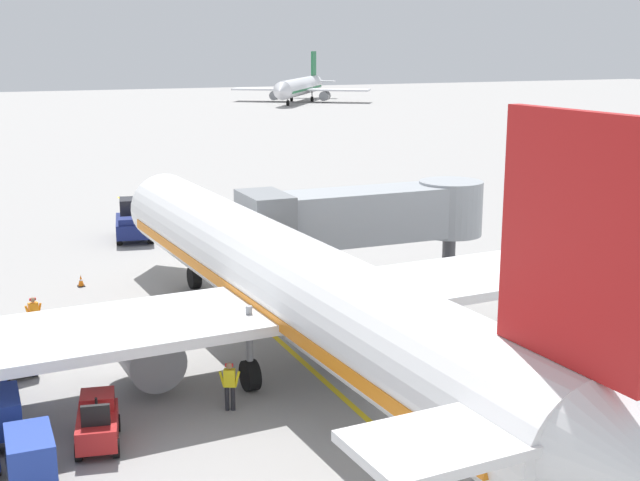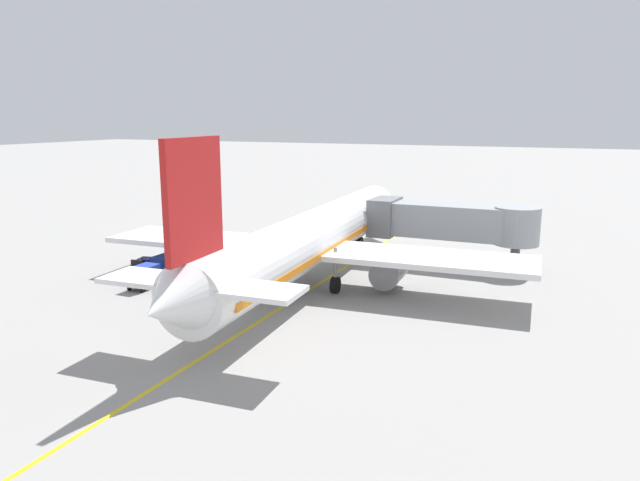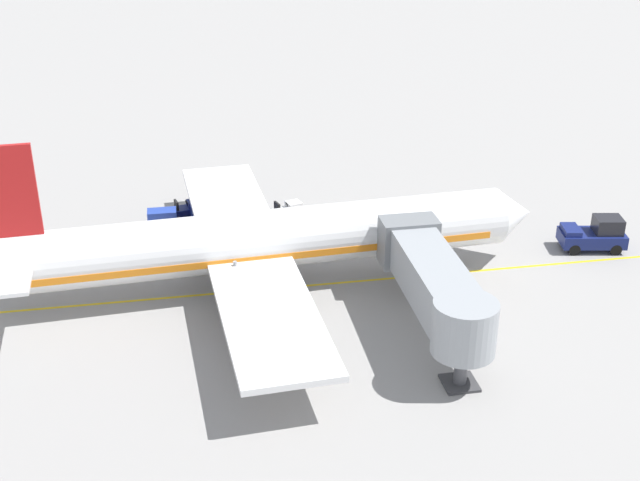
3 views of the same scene
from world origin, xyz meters
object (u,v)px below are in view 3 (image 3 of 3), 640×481
parked_airliner (257,241)px  jet_bridge (435,283)px  baggage_tug_lead (187,210)px  ground_crew_wing_walker (340,212)px  ground_crew_loader (205,254)px  baggage_tug_trailing (190,231)px  baggage_cart_front (245,208)px  baggage_cart_second_in_train (205,212)px  baggage_tug_spare (287,212)px  baggage_cart_third_in_train (162,218)px  pushback_tractor (595,235)px  safety_cone_nose_left (439,229)px

parked_airliner → jet_bridge: 12.01m
baggage_tug_lead → ground_crew_wing_walker: bearing=75.5°
ground_crew_wing_walker → ground_crew_loader: 11.61m
jet_bridge → baggage_tug_trailing: size_ratio=4.86×
baggage_cart_front → ground_crew_loader: bearing=-25.0°
baggage_tug_trailing → baggage_cart_second_in_train: bearing=155.8°
baggage_tug_trailing → ground_crew_wing_walker: size_ratio=1.59×
baggage_tug_trailing → baggage_cart_second_in_train: baggage_tug_trailing is taller
baggage_tug_spare → baggage_cart_second_in_train: 6.12m
baggage_cart_third_in_train → ground_crew_wing_walker: (1.24, 13.06, 0.00)m
pushback_tractor → baggage_cart_front: 25.38m
baggage_cart_second_in_train → baggage_tug_lead: bearing=-128.2°
baggage_tug_trailing → baggage_tug_spare: size_ratio=0.98×
baggage_tug_spare → safety_cone_nose_left: bearing=69.2°
baggage_cart_second_in_train → safety_cone_nose_left: size_ratio=4.93×
baggage_cart_second_in_train → baggage_cart_third_in_train: (0.64, -3.15, 0.00)m
baggage_tug_spare → baggage_tug_lead: bearing=-102.6°
jet_bridge → baggage_tug_lead: size_ratio=4.81×
baggage_cart_front → baggage_cart_second_in_train: bearing=-85.6°
baggage_tug_lead → baggage_tug_spare: (1.65, 7.39, 0.00)m
safety_cone_nose_left → baggage_cart_third_in_train: bearing=-101.5°
pushback_tractor → baggage_tug_spare: pushback_tractor is taller
baggage_tug_lead → ground_crew_loader: 8.26m
baggage_tug_lead → ground_crew_wing_walker: size_ratio=1.60×
baggage_tug_lead → baggage_tug_spare: same height
baggage_tug_lead → ground_crew_wing_walker: ground_crew_wing_walker is taller
baggage_cart_third_in_train → pushback_tractor: bearing=73.7°
jet_bridge → baggage_cart_third_in_train: bearing=-139.4°
baggage_cart_third_in_train → safety_cone_nose_left: baggage_cart_third_in_train is taller
baggage_cart_second_in_train → baggage_tug_trailing: bearing=-24.2°
baggage_tug_lead → baggage_tug_spare: bearing=77.4°
jet_bridge → safety_cone_nose_left: size_ratio=22.08×
jet_bridge → baggage_cart_second_in_train: bearing=-146.8°
ground_crew_wing_walker → ground_crew_loader: same height
parked_airliner → baggage_cart_third_in_train: size_ratio=12.85×
baggage_tug_spare → baggage_cart_third_in_train: baggage_tug_spare is taller
pushback_tractor → safety_cone_nose_left: bearing=-115.4°
pushback_tractor → baggage_tug_trailing: pushback_tractor is taller
parked_airliner → jet_bridge: bearing=49.8°
baggage_tug_lead → jet_bridge: bearing=34.5°
baggage_cart_second_in_train → pushback_tractor: bearing=70.6°
baggage_tug_lead → baggage_tug_spare: size_ratio=0.99×
ground_crew_loader → safety_cone_nose_left: bearing=98.2°
baggage_cart_front → ground_crew_wing_walker: 7.18m
baggage_tug_spare → ground_crew_loader: (6.56, -6.50, 0.24)m
pushback_tractor → safety_cone_nose_left: (-4.63, -9.75, -0.81)m
baggage_tug_lead → safety_cone_nose_left: 19.00m
safety_cone_nose_left → baggage_tug_spare: bearing=-110.8°
parked_airliner → safety_cone_nose_left: size_ratio=63.28×
baggage_cart_second_in_train → baggage_tug_spare: bearing=84.1°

